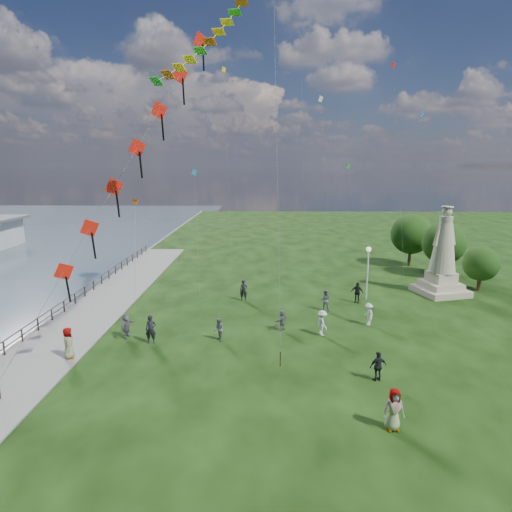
{
  "coord_description": "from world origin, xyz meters",
  "views": [
    {
      "loc": [
        -0.49,
        -20.02,
        11.4
      ],
      "look_at": [
        -1.0,
        8.0,
        5.5
      ],
      "focal_mm": 30.0,
      "sensor_mm": 36.0,
      "label": 1
    }
  ],
  "objects_px": {
    "person_2": "(322,323)",
    "person_10": "(69,345)",
    "person_6": "(244,290)",
    "statue": "(443,261)",
    "person_8": "(369,314)",
    "person_5": "(126,325)",
    "person_11": "(282,320)",
    "person_1": "(219,330)",
    "person_3": "(378,366)",
    "person_0": "(151,329)",
    "person_9": "(357,292)",
    "lamppost": "(368,262)",
    "person_4": "(394,409)",
    "person_7": "(325,300)"
  },
  "relations": [
    {
      "from": "lamppost",
      "to": "person_3",
      "type": "distance_m",
      "value": 15.05
    },
    {
      "from": "person_7",
      "to": "person_10",
      "type": "relative_size",
      "value": 0.89
    },
    {
      "from": "person_0",
      "to": "person_9",
      "type": "xyz_separation_m",
      "value": [
        15.33,
        8.84,
        -0.06
      ]
    },
    {
      "from": "lamppost",
      "to": "person_3",
      "type": "bearing_deg",
      "value": -100.83
    },
    {
      "from": "person_1",
      "to": "person_3",
      "type": "relative_size",
      "value": 0.91
    },
    {
      "from": "person_1",
      "to": "person_10",
      "type": "bearing_deg",
      "value": -94.68
    },
    {
      "from": "person_2",
      "to": "person_8",
      "type": "relative_size",
      "value": 1.07
    },
    {
      "from": "person_3",
      "to": "person_5",
      "type": "bearing_deg",
      "value": -36.04
    },
    {
      "from": "person_6",
      "to": "person_4",
      "type": "bearing_deg",
      "value": -69.34
    },
    {
      "from": "person_5",
      "to": "person_6",
      "type": "height_order",
      "value": "person_6"
    },
    {
      "from": "person_5",
      "to": "person_8",
      "type": "relative_size",
      "value": 1.03
    },
    {
      "from": "person_6",
      "to": "person_7",
      "type": "height_order",
      "value": "person_6"
    },
    {
      "from": "person_0",
      "to": "person_8",
      "type": "xyz_separation_m",
      "value": [
        15.05,
        3.55,
        -0.13
      ]
    },
    {
      "from": "person_3",
      "to": "person_8",
      "type": "distance_m",
      "value": 8.46
    },
    {
      "from": "person_0",
      "to": "person_2",
      "type": "xyz_separation_m",
      "value": [
        11.4,
        1.56,
        -0.07
      ]
    },
    {
      "from": "person_10",
      "to": "statue",
      "type": "bearing_deg",
      "value": -84.01
    },
    {
      "from": "person_3",
      "to": "person_10",
      "type": "distance_m",
      "value": 18.0
    },
    {
      "from": "person_6",
      "to": "person_10",
      "type": "distance_m",
      "value": 15.38
    },
    {
      "from": "person_8",
      "to": "statue",
      "type": "bearing_deg",
      "value": 122.89
    },
    {
      "from": "person_7",
      "to": "person_11",
      "type": "height_order",
      "value": "person_7"
    },
    {
      "from": "person_4",
      "to": "person_6",
      "type": "height_order",
      "value": "person_4"
    },
    {
      "from": "person_1",
      "to": "person_6",
      "type": "xyz_separation_m",
      "value": [
        1.26,
        8.71,
        0.15
      ]
    },
    {
      "from": "statue",
      "to": "person_10",
      "type": "height_order",
      "value": "statue"
    },
    {
      "from": "person_0",
      "to": "person_11",
      "type": "xyz_separation_m",
      "value": [
        8.67,
        2.43,
        -0.21
      ]
    },
    {
      "from": "person_4",
      "to": "person_10",
      "type": "distance_m",
      "value": 18.62
    },
    {
      "from": "person_1",
      "to": "person_4",
      "type": "height_order",
      "value": "person_4"
    },
    {
      "from": "person_11",
      "to": "person_5",
      "type": "bearing_deg",
      "value": -46.59
    },
    {
      "from": "person_2",
      "to": "person_11",
      "type": "height_order",
      "value": "person_2"
    },
    {
      "from": "lamppost",
      "to": "person_0",
      "type": "distance_m",
      "value": 19.21
    },
    {
      "from": "lamppost",
      "to": "person_1",
      "type": "distance_m",
      "value": 15.36
    },
    {
      "from": "person_3",
      "to": "person_8",
      "type": "bearing_deg",
      "value": -115.82
    },
    {
      "from": "person_10",
      "to": "person_11",
      "type": "xyz_separation_m",
      "value": [
        12.96,
        4.94,
        -0.21
      ]
    },
    {
      "from": "person_9",
      "to": "person_6",
      "type": "bearing_deg",
      "value": -154.71
    },
    {
      "from": "person_7",
      "to": "person_8",
      "type": "relative_size",
      "value": 1.03
    },
    {
      "from": "person_5",
      "to": "person_9",
      "type": "relative_size",
      "value": 0.95
    },
    {
      "from": "person_1",
      "to": "person_7",
      "type": "relative_size",
      "value": 0.9
    },
    {
      "from": "person_2",
      "to": "person_4",
      "type": "bearing_deg",
      "value": 169.62
    },
    {
      "from": "person_7",
      "to": "person_8",
      "type": "xyz_separation_m",
      "value": [
        2.72,
        -3.26,
        -0.02
      ]
    },
    {
      "from": "person_9",
      "to": "person_3",
      "type": "bearing_deg",
      "value": -69.85
    },
    {
      "from": "person_9",
      "to": "person_0",
      "type": "bearing_deg",
      "value": -122.51
    },
    {
      "from": "person_3",
      "to": "person_4",
      "type": "distance_m",
      "value": 4.42
    },
    {
      "from": "lamppost",
      "to": "person_4",
      "type": "bearing_deg",
      "value": -99.75
    },
    {
      "from": "person_7",
      "to": "person_11",
      "type": "distance_m",
      "value": 5.7
    },
    {
      "from": "person_1",
      "to": "person_10",
      "type": "xyz_separation_m",
      "value": [
        -8.69,
        -3.01,
        0.19
      ]
    },
    {
      "from": "person_1",
      "to": "person_10",
      "type": "relative_size",
      "value": 0.8
    },
    {
      "from": "person_0",
      "to": "person_3",
      "type": "relative_size",
      "value": 1.14
    },
    {
      "from": "person_2",
      "to": "person_10",
      "type": "distance_m",
      "value": 16.21
    },
    {
      "from": "statue",
      "to": "person_8",
      "type": "relative_size",
      "value": 4.83
    },
    {
      "from": "person_0",
      "to": "person_5",
      "type": "bearing_deg",
      "value": 146.34
    },
    {
      "from": "person_6",
      "to": "statue",
      "type": "bearing_deg",
      "value": 6.14
    }
  ]
}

